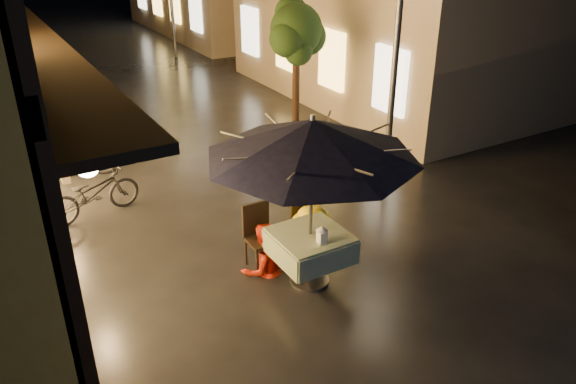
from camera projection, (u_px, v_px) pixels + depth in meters
ground at (313, 265)px, 8.31m from camera, size 90.00×90.00×0.00m
street_tree at (297, 33)px, 11.82m from camera, size 1.43×1.20×3.15m
streetlamp_near at (398, 24)px, 9.92m from camera, size 0.36×0.36×4.23m
cafe_table at (310, 246)px, 7.68m from camera, size 0.99×0.99×0.78m
patio_umbrella at (312, 139)px, 6.99m from camera, size 2.80×2.80×2.46m
cafe_chair_left at (259, 233)px, 8.09m from camera, size 0.42×0.42×0.97m
cafe_chair_right at (306, 219)px, 8.45m from camera, size 0.42×0.42×0.97m
table_lantern at (322, 234)px, 7.32m from camera, size 0.16×0.16×0.25m
person_orange at (263, 226)px, 7.86m from camera, size 0.73×0.58×1.46m
person_yellow at (312, 208)px, 8.22m from camera, size 1.12×0.76×1.60m
bicycle_0 at (93, 193)px, 9.47m from camera, size 1.72×0.88×0.86m
bicycle_1 at (76, 155)px, 10.83m from camera, size 1.68×0.65×0.98m
bicycle_2 at (65, 140)px, 11.70m from camera, size 1.71×0.61×0.89m
bicycle_3 at (63, 124)px, 12.33m from camera, size 1.81×0.71×1.06m
bicycle_4 at (35, 129)px, 12.45m from camera, size 1.54×0.59×0.80m
bicycle_5 at (31, 111)px, 13.39m from camera, size 1.57×0.56×0.92m
bicycle_6 at (34, 99)px, 14.10m from camera, size 1.92×0.76×0.99m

